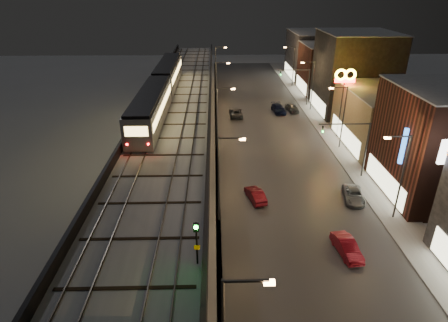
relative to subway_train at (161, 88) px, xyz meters
name	(u,v)px	position (x,y,z in m)	size (l,w,h in m)	color
road_surface	(270,138)	(16.00, 1.62, -8.39)	(17.00, 120.00, 0.06)	#46474D
sidewalk_right	(334,137)	(26.00, 1.62, -8.35)	(4.00, 120.00, 0.14)	#9FA1A8
under_viaduct_pavement	(182,139)	(2.50, 1.62, -8.39)	(11.00, 120.00, 0.06)	#9FA1A8
elevated_viaduct	(179,110)	(2.50, -1.53, -2.80)	(9.00, 100.00, 6.30)	black
viaduct_trackbed	(179,104)	(2.49, -1.40, -2.03)	(8.40, 100.00, 0.32)	#B2B7C1
viaduct_parapet_streetside	(210,101)	(6.85, -1.38, -1.57)	(0.30, 100.00, 1.10)	black
viaduct_parapet_far	(147,101)	(-1.85, -1.38, -1.57)	(0.30, 100.00, 1.10)	black
building_b	(448,143)	(32.49, -15.38, -2.34)	(12.20, 12.20, 12.16)	#50231B
building_c	(389,118)	(32.49, -1.38, -4.34)	(12.20, 15.20, 8.16)	#8F7D5B
building_d	(354,73)	(32.49, 14.62, -1.34)	(12.20, 13.20, 14.16)	black
building_e	(331,69)	(32.49, 28.62, -3.34)	(12.20, 12.20, 10.16)	#50231B
building_f	(315,55)	(32.49, 42.62, -2.84)	(12.20, 16.20, 11.16)	#39393E
streetlight_left_1	(221,174)	(8.07, -20.38, -3.18)	(2.57, 0.28, 9.00)	#38383A
streetlight_right_1	(400,172)	(25.23, -20.38, -3.18)	(2.56, 0.28, 9.00)	#38383A
streetlight_left_2	(219,114)	(8.07, -2.38, -3.18)	(2.57, 0.28, 9.00)	#38383A
streetlight_right_2	(342,113)	(25.23, -2.38, -3.18)	(2.56, 0.28, 9.00)	#38383A
streetlight_left_3	(218,83)	(8.07, 15.62, -3.18)	(2.57, 0.28, 9.00)	#38383A
streetlight_right_3	(311,82)	(25.23, 15.62, -3.18)	(2.56, 0.28, 9.00)	#38383A
streetlight_left_4	(217,64)	(8.07, 33.62, -3.18)	(2.57, 0.28, 9.00)	#38383A
streetlight_right_4	(293,63)	(25.23, 33.62, -3.18)	(2.56, 0.28, 9.00)	#38383A
traffic_light_rig_a	(357,143)	(24.34, -11.38, -3.92)	(6.10, 0.34, 7.00)	#38383A
traffic_light_rig_b	(303,83)	(24.34, 18.62, -3.92)	(6.10, 0.34, 7.00)	#38383A
subway_train	(161,88)	(0.00, 0.00, 0.00)	(3.03, 36.56, 3.62)	gray
rail_signal	(196,236)	(6.40, -34.52, 0.26)	(0.34, 0.42, 2.91)	black
car_near_white	(255,195)	(11.85, -16.60, -7.77)	(1.37, 3.93, 1.30)	maroon
car_mid_silver	(236,113)	(11.28, 12.18, -7.75)	(2.21, 4.80, 1.33)	#454749
car_onc_silver	(347,248)	(18.92, -25.83, -7.74)	(1.43, 4.11, 1.35)	maroon
car_onc_dark	(354,195)	(22.61, -16.88, -7.80)	(2.03, 4.41, 1.22)	gray
car_onc_white	(278,109)	(19.23, 14.10, -7.71)	(1.99, 4.89, 1.42)	black
car_onc_red	(292,108)	(21.85, 14.62, -7.70)	(1.68, 4.18, 1.42)	#3E434A
sign_mcdonalds	(345,82)	(26.50, 1.91, 0.18)	(3.10, 0.38, 10.48)	#38383A
sign_citgo	(448,167)	(27.00, -24.20, -0.74)	(2.13, 0.39, 10.11)	#38383A
sign_carwash	(409,152)	(27.00, -17.92, -2.24)	(1.68, 0.35, 8.72)	#38383A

